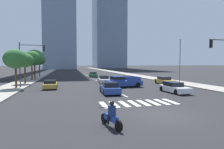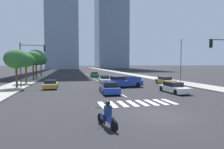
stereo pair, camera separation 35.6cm
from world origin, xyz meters
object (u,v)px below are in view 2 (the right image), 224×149
Objects in this scene: traffic_signal_far at (30,57)px; street_tree_fifth at (41,60)px; pickup_truck at (123,82)px; sedan_white_0 at (105,80)px; sedan_white_3 at (174,88)px; street_tree_third at (33,58)px; street_tree_second at (26,60)px; sedan_green_5 at (94,75)px; sedan_gold_2 at (165,81)px; street_tree_nearest at (16,59)px; sedan_blue_4 at (109,88)px; sedan_gold_1 at (51,84)px; street_lamp_east at (181,57)px; motorcycle_lead at (107,117)px; street_tree_fourth at (36,58)px.

street_tree_fifth is at bearing 93.84° from traffic_signal_far.
sedan_white_0 is (-1.49, 6.69, -0.21)m from pickup_truck.
street_tree_third reaches higher than sedan_white_3.
pickup_truck is 1.06× the size of street_tree_second.
sedan_white_0 is 0.80× the size of street_tree_third.
sedan_green_5 is 14.93m from street_tree_fifth.
sedan_white_3 is at bearing -59.89° from street_tree_fifth.
street_tree_fifth reaches higher than street_tree_second.
sedan_gold_2 is 23.45m from street_tree_nearest.
sedan_blue_4 is 28.43m from sedan_green_5.
street_tree_nearest is at bearing 81.01° from sedan_gold_1.
street_tree_fifth is at bearing 90.00° from street_tree_third.
sedan_gold_2 is 0.77× the size of street_tree_third.
sedan_white_3 is (5.97, -13.44, -0.01)m from sedan_white_0.
street_lamp_east is at bearing 36.90° from sedan_green_5.
traffic_signal_far is 1.25× the size of street_tree_second.
pickup_truck reaches higher than sedan_white_3.
sedan_white_3 is at bearing -27.28° from traffic_signal_far.
sedan_gold_2 is 0.86× the size of street_tree_nearest.
traffic_signal_far is (-7.51, 19.81, 3.90)m from motorcycle_lead.
sedan_white_0 is 1.13× the size of sedan_blue_4.
street_tree_third is at bearing 97.44° from traffic_signal_far.
street_tree_fourth is (-0.00, 3.79, 0.24)m from street_tree_third.
street_tree_third reaches higher than motorcycle_lead.
street_lamp_east is at bearing -83.86° from sedan_gold_1.
street_tree_fourth reaches higher than sedan_green_5.
motorcycle_lead reaches higher than sedan_blue_4.
street_tree_second reaches higher than sedan_gold_2.
street_tree_second is at bearing 2.24° from motorcycle_lead.
traffic_signal_far is 25.55m from street_lamp_east.
street_lamp_east is 1.32× the size of street_tree_third.
traffic_signal_far reaches higher than street_tree_nearest.
motorcycle_lead is 28.14m from street_lamp_east.
street_lamp_east is at bearing 141.60° from sedan_white_3.
street_tree_second is (-19.49, 14.73, 3.47)m from sedan_white_3.
sedan_white_0 reaches higher than sedan_gold_1.
traffic_signal_far reaches higher than sedan_gold_2.
sedan_white_3 is (-3.69, -8.98, -0.01)m from sedan_gold_2.
pickup_truck is 0.84× the size of street_tree_fourth.
street_tree_second is (-11.77, 13.59, 3.45)m from sedan_blue_4.
sedan_green_5 is (0.29, 16.06, 0.01)m from sedan_white_0.
traffic_signal_far is 0.99× the size of street_tree_fourth.
sedan_green_5 is 0.57× the size of street_lamp_east.
street_tree_fifth is (-19.49, 33.61, 3.92)m from sedan_white_3.
motorcycle_lead is at bearing -130.31° from street_lamp_east.
street_tree_nearest is 6.20m from street_tree_second.
street_tree_fourth is at bearing -121.48° from sedan_gold_2.
pickup_truck is 0.91× the size of street_tree_third.
street_lamp_east is (12.14, 3.87, 3.89)m from pickup_truck.
pickup_truck is 6.48m from sedan_blue_4.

